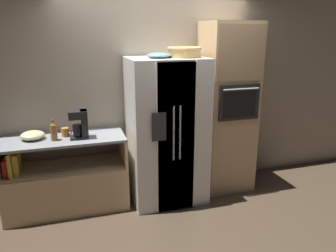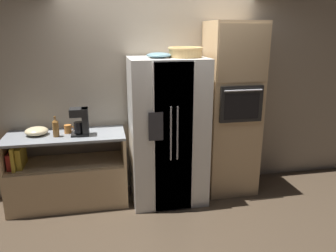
{
  "view_description": "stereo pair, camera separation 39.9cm",
  "coord_description": "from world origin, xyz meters",
  "px_view_note": "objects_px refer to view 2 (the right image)",
  "views": [
    {
      "loc": [
        -1.12,
        -3.71,
        2.11
      ],
      "look_at": [
        0.01,
        -0.05,
        1.0
      ],
      "focal_mm": 35.0,
      "sensor_mm": 36.0,
      "label": 1
    },
    {
      "loc": [
        -0.74,
        -3.81,
        2.11
      ],
      "look_at": [
        0.01,
        -0.05,
        1.0
      ],
      "focal_mm": 35.0,
      "sensor_mm": 36.0,
      "label": 2
    }
  ],
  "objects_px": {
    "wicker_basket": "(185,52)",
    "fruit_bowl": "(159,55)",
    "wall_oven": "(231,110)",
    "coffee_maker": "(81,120)",
    "mug": "(68,129)",
    "bottle_tall": "(56,128)",
    "refrigerator": "(167,131)",
    "mixing_bowl": "(37,131)"
  },
  "relations": [
    {
      "from": "wicker_basket",
      "to": "fruit_bowl",
      "type": "relative_size",
      "value": 1.4
    },
    {
      "from": "wall_oven",
      "to": "wicker_basket",
      "type": "relative_size",
      "value": 5.48
    },
    {
      "from": "wicker_basket",
      "to": "coffee_maker",
      "type": "relative_size",
      "value": 1.24
    },
    {
      "from": "wall_oven",
      "to": "mug",
      "type": "xyz_separation_m",
      "value": [
        -2.07,
        0.06,
        -0.16
      ]
    },
    {
      "from": "mug",
      "to": "bottle_tall",
      "type": "bearing_deg",
      "value": -136.98
    },
    {
      "from": "wall_oven",
      "to": "mug",
      "type": "bearing_deg",
      "value": 178.33
    },
    {
      "from": "refrigerator",
      "to": "wicker_basket",
      "type": "distance_m",
      "value": 0.99
    },
    {
      "from": "bottle_tall",
      "to": "coffee_maker",
      "type": "relative_size",
      "value": 0.75
    },
    {
      "from": "wall_oven",
      "to": "refrigerator",
      "type": "bearing_deg",
      "value": -174.6
    },
    {
      "from": "refrigerator",
      "to": "mixing_bowl",
      "type": "relative_size",
      "value": 6.72
    },
    {
      "from": "mixing_bowl",
      "to": "coffee_maker",
      "type": "xyz_separation_m",
      "value": [
        0.54,
        -0.1,
        0.13
      ]
    },
    {
      "from": "mug",
      "to": "coffee_maker",
      "type": "xyz_separation_m",
      "value": [
        0.17,
        -0.11,
        0.13
      ]
    },
    {
      "from": "wall_oven",
      "to": "coffee_maker",
      "type": "height_order",
      "value": "wall_oven"
    },
    {
      "from": "wicker_basket",
      "to": "mug",
      "type": "distance_m",
      "value": 1.7
    },
    {
      "from": "fruit_bowl",
      "to": "mug",
      "type": "height_order",
      "value": "fruit_bowl"
    },
    {
      "from": "bottle_tall",
      "to": "mixing_bowl",
      "type": "bearing_deg",
      "value": 155.55
    },
    {
      "from": "refrigerator",
      "to": "mixing_bowl",
      "type": "height_order",
      "value": "refrigerator"
    },
    {
      "from": "wall_oven",
      "to": "mixing_bowl",
      "type": "xyz_separation_m",
      "value": [
        -2.44,
        0.05,
        -0.16
      ]
    },
    {
      "from": "refrigerator",
      "to": "wall_oven",
      "type": "distance_m",
      "value": 0.9
    },
    {
      "from": "wall_oven",
      "to": "bottle_tall",
      "type": "height_order",
      "value": "wall_oven"
    },
    {
      "from": "mixing_bowl",
      "to": "refrigerator",
      "type": "bearing_deg",
      "value": -4.87
    },
    {
      "from": "wicker_basket",
      "to": "mixing_bowl",
      "type": "bearing_deg",
      "value": 174.15
    },
    {
      "from": "refrigerator",
      "to": "coffee_maker",
      "type": "height_order",
      "value": "refrigerator"
    },
    {
      "from": "bottle_tall",
      "to": "fruit_bowl",
      "type": "bearing_deg",
      "value": -3.54
    },
    {
      "from": "wall_oven",
      "to": "coffee_maker",
      "type": "distance_m",
      "value": 1.9
    },
    {
      "from": "refrigerator",
      "to": "coffee_maker",
      "type": "distance_m",
      "value": 1.05
    },
    {
      "from": "bottle_tall",
      "to": "mug",
      "type": "distance_m",
      "value": 0.18
    },
    {
      "from": "fruit_bowl",
      "to": "bottle_tall",
      "type": "relative_size",
      "value": 1.17
    },
    {
      "from": "mixing_bowl",
      "to": "mug",
      "type": "bearing_deg",
      "value": 1.34
    },
    {
      "from": "bottle_tall",
      "to": "coffee_maker",
      "type": "bearing_deg",
      "value": 0.88
    },
    {
      "from": "wicker_basket",
      "to": "bottle_tall",
      "type": "relative_size",
      "value": 1.64
    },
    {
      "from": "coffee_maker",
      "to": "wall_oven",
      "type": "bearing_deg",
      "value": 1.56
    },
    {
      "from": "bottle_tall",
      "to": "mixing_bowl",
      "type": "distance_m",
      "value": 0.27
    },
    {
      "from": "wall_oven",
      "to": "mixing_bowl",
      "type": "height_order",
      "value": "wall_oven"
    },
    {
      "from": "bottle_tall",
      "to": "coffee_maker",
      "type": "height_order",
      "value": "coffee_maker"
    },
    {
      "from": "refrigerator",
      "to": "wicker_basket",
      "type": "relative_size",
      "value": 4.45
    },
    {
      "from": "mug",
      "to": "coffee_maker",
      "type": "bearing_deg",
      "value": -32.92
    },
    {
      "from": "mixing_bowl",
      "to": "bottle_tall",
      "type": "bearing_deg",
      "value": -24.45
    },
    {
      "from": "refrigerator",
      "to": "mixing_bowl",
      "type": "bearing_deg",
      "value": 175.13
    },
    {
      "from": "fruit_bowl",
      "to": "mixing_bowl",
      "type": "height_order",
      "value": "fruit_bowl"
    },
    {
      "from": "wicker_basket",
      "to": "fruit_bowl",
      "type": "xyz_separation_m",
      "value": [
        -0.31,
        -0.0,
        -0.03
      ]
    },
    {
      "from": "wall_oven",
      "to": "fruit_bowl",
      "type": "bearing_deg",
      "value": -172.26
    }
  ]
}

